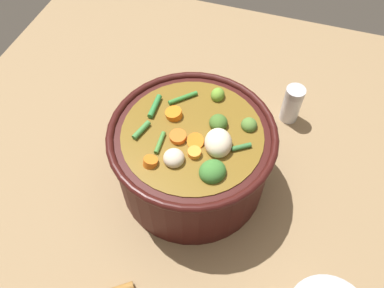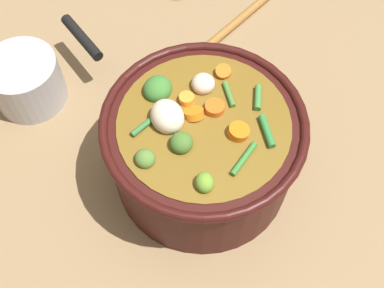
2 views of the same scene
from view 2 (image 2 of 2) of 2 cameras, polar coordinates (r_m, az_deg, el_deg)
name	(u,v)px [view 2 (image 2 of 2)]	position (r m, az deg, el deg)	size (l,w,h in m)	color
ground_plane	(202,172)	(0.75, 1.20, -3.34)	(1.10, 1.10, 0.00)	#8C704C
cooking_pot	(203,147)	(0.68, 1.28, -0.36)	(0.28, 0.28, 0.17)	#38110F
wooden_spoon	(206,1)	(0.97, 1.65, 16.77)	(0.24, 0.24, 0.02)	olive
small_saucepan	(28,80)	(0.84, -19.14, 7.29)	(0.16, 0.19, 0.09)	#ADADB2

